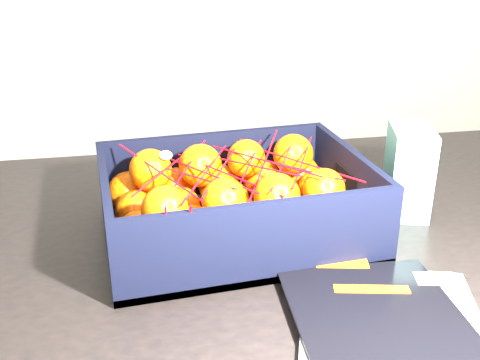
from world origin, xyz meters
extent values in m
cube|color=black|center=(-0.16, -0.14, 0.73)|extent=(1.26, 0.90, 0.04)
cylinder|color=black|center=(-0.71, 0.21, 0.35)|extent=(0.06, 0.06, 0.71)
cylinder|color=black|center=(0.39, 0.21, 0.35)|extent=(0.06, 0.06, 0.71)
cube|color=silver|center=(-0.15, -0.44, 0.75)|extent=(0.30, 0.34, 0.01)
cube|color=silver|center=(-0.17, -0.44, 0.76)|extent=(0.30, 0.34, 0.01)
cube|color=black|center=(-0.17, -0.44, 0.77)|extent=(0.24, 0.30, 0.01)
cube|color=orange|center=(-0.16, -0.29, 0.77)|extent=(0.09, 0.07, 0.00)
cube|color=white|center=(-0.05, -0.37, 0.77)|extent=(0.06, 0.05, 0.00)
cube|color=orange|center=(-0.15, -0.37, 0.77)|extent=(0.10, 0.05, 0.00)
cube|color=brown|center=(-0.28, -0.14, 0.76)|extent=(0.41, 0.31, 0.01)
cube|color=black|center=(-0.28, 0.00, 0.81)|extent=(0.41, 0.01, 0.13)
cube|color=black|center=(-0.28, -0.29, 0.81)|extent=(0.41, 0.01, 0.13)
cube|color=black|center=(-0.48, -0.14, 0.81)|extent=(0.01, 0.28, 0.13)
cube|color=black|center=(-0.08, -0.14, 0.81)|extent=(0.01, 0.28, 0.13)
sphere|color=#F15505|center=(-0.44, -0.25, 0.80)|extent=(0.07, 0.07, 0.07)
sphere|color=#F15505|center=(-0.44, -0.18, 0.80)|extent=(0.06, 0.06, 0.06)
sphere|color=#F15505|center=(-0.43, -0.11, 0.80)|extent=(0.06, 0.06, 0.06)
sphere|color=#F15505|center=(-0.44, -0.03, 0.80)|extent=(0.07, 0.07, 0.07)
sphere|color=#F15505|center=(-0.35, -0.25, 0.80)|extent=(0.07, 0.07, 0.07)
sphere|color=#F15505|center=(-0.35, -0.18, 0.80)|extent=(0.06, 0.06, 0.06)
sphere|color=#F15505|center=(-0.36, -0.11, 0.80)|extent=(0.06, 0.06, 0.06)
sphere|color=#F15505|center=(-0.36, -0.03, 0.80)|extent=(0.07, 0.07, 0.07)
sphere|color=#F15505|center=(-0.28, -0.25, 0.80)|extent=(0.07, 0.07, 0.07)
sphere|color=#F15505|center=(-0.28, -0.18, 0.80)|extent=(0.07, 0.07, 0.07)
sphere|color=#F15505|center=(-0.28, -0.11, 0.80)|extent=(0.07, 0.07, 0.07)
sphere|color=#F15505|center=(-0.28, -0.04, 0.80)|extent=(0.07, 0.07, 0.07)
sphere|color=#F15505|center=(-0.20, -0.25, 0.80)|extent=(0.07, 0.07, 0.07)
sphere|color=#F15505|center=(-0.20, -0.18, 0.80)|extent=(0.07, 0.07, 0.07)
sphere|color=#F15505|center=(-0.20, -0.11, 0.80)|extent=(0.07, 0.07, 0.07)
sphere|color=#F15505|center=(-0.20, -0.03, 0.80)|extent=(0.07, 0.07, 0.07)
sphere|color=#F15505|center=(-0.12, -0.25, 0.80)|extent=(0.07, 0.07, 0.07)
sphere|color=#F15505|center=(-0.12, -0.18, 0.80)|extent=(0.06, 0.06, 0.06)
sphere|color=#F15505|center=(-0.12, -0.11, 0.80)|extent=(0.07, 0.07, 0.07)
sphere|color=#F15505|center=(-0.12, -0.04, 0.80)|extent=(0.07, 0.07, 0.07)
sphere|color=#F15505|center=(-0.40, -0.22, 0.85)|extent=(0.07, 0.07, 0.07)
sphere|color=#F15505|center=(-0.40, -0.07, 0.85)|extent=(0.07, 0.07, 0.07)
sphere|color=#F15505|center=(-0.31, -0.22, 0.85)|extent=(0.07, 0.07, 0.07)
sphere|color=#F15505|center=(-0.32, -0.08, 0.85)|extent=(0.07, 0.07, 0.07)
sphere|color=#F15505|center=(-0.23, -0.22, 0.85)|extent=(0.07, 0.07, 0.07)
sphere|color=#F15505|center=(-0.24, -0.07, 0.85)|extent=(0.07, 0.07, 0.07)
sphere|color=#F15505|center=(-0.16, -0.22, 0.85)|extent=(0.06, 0.06, 0.06)
sphere|color=#F15505|center=(-0.15, -0.07, 0.85)|extent=(0.07, 0.07, 0.07)
cylinder|color=red|center=(-0.39, -0.14, 0.87)|extent=(0.11, 0.21, 0.04)
cylinder|color=red|center=(-0.36, -0.14, 0.86)|extent=(0.12, 0.21, 0.03)
cylinder|color=red|center=(-0.33, -0.14, 0.86)|extent=(0.12, 0.21, 0.01)
cylinder|color=red|center=(-0.29, -0.15, 0.86)|extent=(0.12, 0.21, 0.01)
cylinder|color=red|center=(-0.26, -0.14, 0.87)|extent=(0.11, 0.21, 0.03)
cylinder|color=red|center=(-0.23, -0.14, 0.87)|extent=(0.12, 0.21, 0.02)
cylinder|color=red|center=(-0.20, -0.15, 0.87)|extent=(0.12, 0.21, 0.03)
cylinder|color=red|center=(-0.17, -0.15, 0.87)|extent=(0.12, 0.21, 0.01)
cylinder|color=red|center=(-0.39, -0.14, 0.87)|extent=(0.12, 0.21, 0.03)
cylinder|color=red|center=(-0.36, -0.14, 0.86)|extent=(0.12, 0.21, 0.03)
cylinder|color=red|center=(-0.33, -0.15, 0.87)|extent=(0.12, 0.21, 0.00)
cylinder|color=red|center=(-0.29, -0.14, 0.87)|extent=(0.12, 0.21, 0.01)
cylinder|color=red|center=(-0.26, -0.15, 0.86)|extent=(0.12, 0.21, 0.02)
cylinder|color=red|center=(-0.23, -0.14, 0.87)|extent=(0.11, 0.21, 0.03)
cylinder|color=red|center=(-0.20, -0.15, 0.87)|extent=(0.12, 0.21, 0.00)
cylinder|color=red|center=(-0.17, -0.15, 0.87)|extent=(0.12, 0.21, 0.01)
cylinder|color=red|center=(-0.41, -0.28, 0.85)|extent=(0.00, 0.03, 0.09)
cylinder|color=red|center=(-0.38, -0.28, 0.85)|extent=(0.01, 0.04, 0.08)
cube|color=silver|center=(0.03, -0.14, 0.83)|extent=(0.10, 0.12, 0.15)
camera|label=1|loc=(-0.49, -0.94, 1.21)|focal=42.87mm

